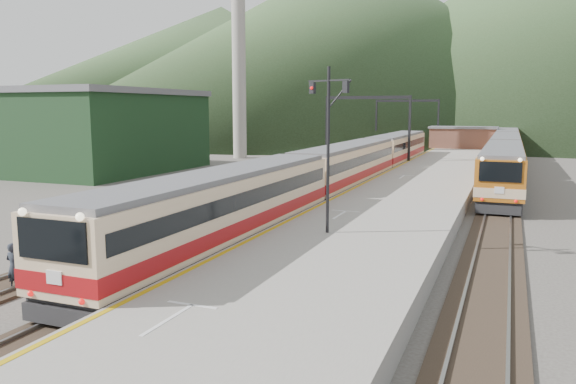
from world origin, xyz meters
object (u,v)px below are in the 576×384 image
at_px(main_train, 348,165).
at_px(worker, 14,266).
at_px(second_train, 506,151).
at_px(signal_mast, 328,133).

height_order(main_train, worker, main_train).
height_order(second_train, worker, second_train).
distance_m(main_train, worker, 28.89).
bearing_deg(second_train, main_train, -117.25).
bearing_deg(main_train, second_train, 62.75).
relative_size(main_train, signal_mast, 8.48).
height_order(second_train, signal_mast, signal_mast).
xyz_separation_m(main_train, signal_mast, (4.48, -19.45, 3.38)).
height_order(main_train, signal_mast, signal_mast).
bearing_deg(worker, second_train, -108.96).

